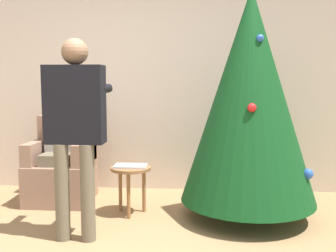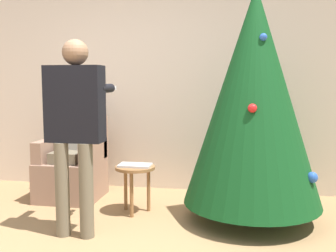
{
  "view_description": "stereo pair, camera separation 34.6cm",
  "coord_description": "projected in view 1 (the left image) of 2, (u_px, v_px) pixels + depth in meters",
  "views": [
    {
      "loc": [
        0.67,
        -2.52,
        1.32
      ],
      "look_at": [
        0.4,
        0.91,
        0.93
      ],
      "focal_mm": 42.0,
      "sensor_mm": 36.0,
      "label": 1
    },
    {
      "loc": [
        1.01,
        -2.47,
        1.32
      ],
      "look_at": [
        0.4,
        0.91,
        0.93
      ],
      "focal_mm": 42.0,
      "sensor_mm": 36.0,
      "label": 2
    }
  ],
  "objects": [
    {
      "name": "wall_back",
      "position": [
        143.0,
        79.0,
        4.75
      ],
      "size": [
        8.0,
        0.06,
        2.7
      ],
      "color": "beige",
      "rests_on": "ground_plane"
    },
    {
      "name": "christmas_tree",
      "position": [
        249.0,
        96.0,
        3.71
      ],
      "size": [
        1.29,
        1.29,
        2.19
      ],
      "color": "brown",
      "rests_on": "ground_plane"
    },
    {
      "name": "armchair",
      "position": [
        62.0,
        170.0,
        4.35
      ],
      "size": [
        0.66,
        0.65,
        0.93
      ],
      "color": "#93705B",
      "rests_on": "ground_plane"
    },
    {
      "name": "person_seated",
      "position": [
        61.0,
        140.0,
        4.29
      ],
      "size": [
        0.36,
        0.46,
        1.25
      ],
      "color": "#6B604C",
      "rests_on": "ground_plane"
    },
    {
      "name": "person_standing",
      "position": [
        75.0,
        119.0,
        3.23
      ],
      "size": [
        0.49,
        0.57,
        1.67
      ],
      "color": "#6B604C",
      "rests_on": "ground_plane"
    },
    {
      "name": "side_stool",
      "position": [
        131.0,
        175.0,
        3.9
      ],
      "size": [
        0.4,
        0.4,
        0.48
      ],
      "color": "olive",
      "rests_on": "ground_plane"
    },
    {
      "name": "laptop",
      "position": [
        131.0,
        166.0,
        3.89
      ],
      "size": [
        0.32,
        0.2,
        0.02
      ],
      "color": "silver",
      "rests_on": "side_stool"
    }
  ]
}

